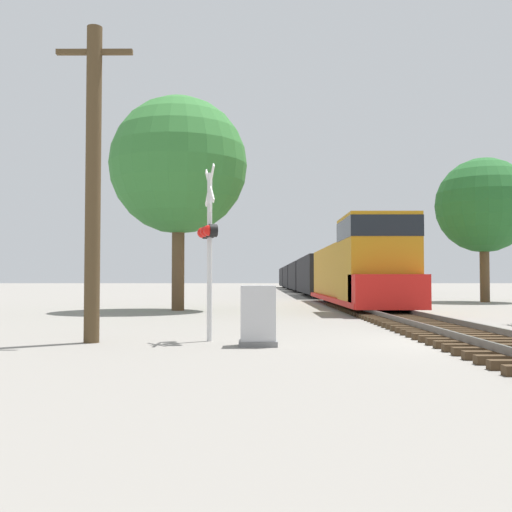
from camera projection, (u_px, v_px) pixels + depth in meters
ground_plane at (480, 344)px, 13.56m from camera, size 400.00×400.00×0.00m
rail_track_bed at (480, 338)px, 13.57m from camera, size 2.60×160.00×0.31m
freight_train at (305, 276)px, 65.38m from camera, size 2.90×88.45×4.15m
crossing_signal_near at (208, 238)px, 14.25m from camera, size 0.57×1.01×4.17m
relay_cabinet at (258, 316)px, 13.18m from camera, size 0.84×0.68×1.33m
utility_pole at (93, 180)px, 13.97m from camera, size 1.80×0.36×7.42m
tree_far_right at (179, 166)px, 28.29m from camera, size 6.48×6.48×10.10m
tree_mid_background at (484, 206)px, 38.62m from camera, size 6.11×6.11×9.30m
tree_deep_background at (385, 239)px, 61.42m from camera, size 5.72×5.72×8.46m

